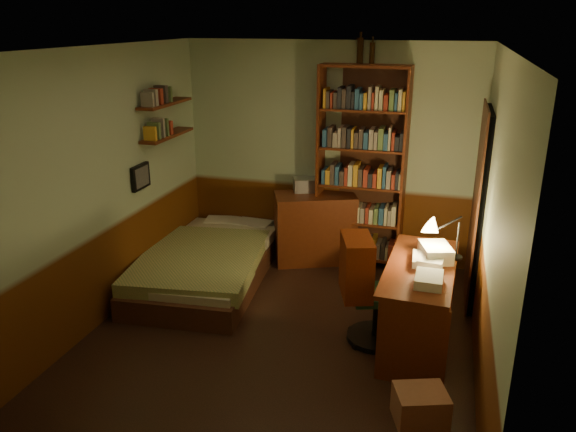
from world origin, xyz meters
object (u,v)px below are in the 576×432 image
(cardboard_box_b, at_px, (420,407))
(mini_stereo, at_px, (306,184))
(dresser, at_px, (315,228))
(desk_lamp, at_px, (458,231))
(desk, at_px, (418,304))
(bookshelf, at_px, (361,169))
(bed, at_px, (208,252))
(office_chair, at_px, (378,289))

(cardboard_box_b, bearing_deg, mini_stereo, 119.84)
(dresser, xyz_separation_m, cardboard_box_b, (1.44, -2.65, -0.29))
(desk_lamp, bearing_deg, desk, -117.91)
(dresser, bearing_deg, bookshelf, -13.13)
(bookshelf, height_order, cardboard_box_b, bookshelf)
(mini_stereo, bearing_deg, desk, -69.92)
(bed, bearing_deg, bookshelf, 25.85)
(dresser, height_order, bookshelf, bookshelf)
(desk, bearing_deg, bed, 166.56)
(bed, xyz_separation_m, bookshelf, (1.56, 0.93, 0.84))
(cardboard_box_b, bearing_deg, dresser, 118.59)
(desk, relative_size, desk_lamp, 2.68)
(mini_stereo, distance_m, desk_lamp, 2.26)
(desk_lamp, bearing_deg, cardboard_box_b, -76.13)
(bookshelf, bearing_deg, desk, -60.62)
(mini_stereo, xyz_separation_m, desk, (1.48, -1.65, -0.55))
(dresser, height_order, desk, dresser)
(desk, height_order, cardboard_box_b, desk)
(bed, relative_size, dresser, 2.36)
(dresser, distance_m, cardboard_box_b, 3.03)
(mini_stereo, bearing_deg, bookshelf, -25.17)
(dresser, xyz_separation_m, mini_stereo, (-0.15, 0.12, 0.50))
(desk_lamp, xyz_separation_m, office_chair, (-0.65, -0.35, -0.50))
(dresser, distance_m, mini_stereo, 0.54)
(bed, xyz_separation_m, desk_lamp, (2.66, -0.43, 0.69))
(mini_stereo, bearing_deg, cardboard_box_b, -81.90)
(dresser, relative_size, desk, 0.67)
(mini_stereo, bearing_deg, bed, -154.20)
(office_chair, relative_size, cardboard_box_b, 2.81)
(bookshelf, height_order, desk, bookshelf)
(mini_stereo, height_order, office_chair, office_chair)
(dresser, relative_size, desk_lamp, 1.80)
(bed, bearing_deg, mini_stereo, 42.51)
(desk, xyz_separation_m, desk_lamp, (0.29, 0.25, 0.64))
(bed, distance_m, bookshelf, 2.00)
(mini_stereo, height_order, desk, mini_stereo)
(bookshelf, relative_size, desk_lamp, 4.45)
(dresser, bearing_deg, office_chair, -81.47)
(mini_stereo, bearing_deg, desk_lamp, -60.02)
(dresser, bearing_deg, bed, -163.17)
(mini_stereo, distance_m, cardboard_box_b, 3.30)
(desk, height_order, office_chair, office_chair)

